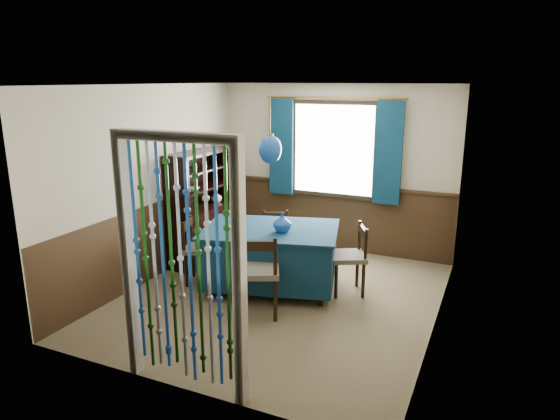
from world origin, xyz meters
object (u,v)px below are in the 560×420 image
at_px(chair_right, 350,257).
at_px(chair_near, 257,273).
at_px(pendant_lamp, 270,149).
at_px(vase_table, 282,223).
at_px(chair_far, 276,239).
at_px(vase_sideboard, 216,196).
at_px(sideboard, 202,222).
at_px(chair_left, 199,249).
at_px(dining_table, 271,254).
at_px(bowl_shelf, 193,189).

bearing_deg(chair_right, chair_near, 116.12).
distance_m(pendant_lamp, vase_table, 0.89).
distance_m(chair_far, vase_table, 0.93).
distance_m(chair_near, vase_table, 0.77).
xyz_separation_m(vase_table, vase_sideboard, (-1.48, 0.93, -0.00)).
distance_m(chair_near, sideboard, 2.00).
distance_m(chair_near, chair_left, 1.23).
bearing_deg(chair_left, chair_near, 46.11).
bearing_deg(vase_table, vase_sideboard, 147.90).
height_order(chair_far, pendant_lamp, pendant_lamp).
distance_m(dining_table, chair_left, 0.94).
distance_m(chair_right, bowl_shelf, 2.32).
distance_m(dining_table, pendant_lamp, 1.31).
relative_size(chair_left, bowl_shelf, 4.16).
bearing_deg(sideboard, chair_near, -38.32).
xyz_separation_m(chair_right, vase_sideboard, (-2.22, 0.57, 0.43)).
relative_size(chair_far, sideboard, 0.51).
xyz_separation_m(chair_right, pendant_lamp, (-0.93, -0.29, 1.30)).
bearing_deg(sideboard, chair_right, -4.95).
xyz_separation_m(sideboard, bowl_shelf, (0.06, -0.30, 0.55)).
xyz_separation_m(chair_right, bowl_shelf, (-2.22, -0.04, 0.65)).
bearing_deg(chair_near, dining_table, 78.96).
bearing_deg(pendant_lamp, chair_far, 109.23).
relative_size(chair_far, bowl_shelf, 3.95).
bearing_deg(bowl_shelf, vase_table, -12.38).
distance_m(bowl_shelf, vase_sideboard, 0.64).
height_order(chair_near, chair_right, chair_near).
distance_m(chair_far, pendant_lamp, 1.48).
height_order(dining_table, bowl_shelf, bowl_shelf).
relative_size(chair_right, sideboard, 0.54).
bearing_deg(chair_left, dining_table, 83.96).
height_order(chair_far, chair_left, chair_left).
xyz_separation_m(chair_far, chair_left, (-0.71, -0.82, 0.02)).
distance_m(dining_table, sideboard, 1.46).
bearing_deg(vase_sideboard, bowl_shelf, -90.00).
distance_m(chair_near, pendant_lamp, 1.46).
distance_m(chair_far, sideboard, 1.14).
bearing_deg(chair_left, pendant_lamp, 83.96).
relative_size(chair_right, pendant_lamp, 0.95).
bearing_deg(pendant_lamp, vase_table, -20.73).
bearing_deg(vase_sideboard, dining_table, -33.58).
xyz_separation_m(vase_table, bowl_shelf, (-1.48, 0.32, 0.22)).
distance_m(dining_table, vase_table, 0.48).
bearing_deg(vase_sideboard, chair_left, -70.85).
distance_m(chair_left, vase_sideboard, 1.20).
height_order(chair_right, bowl_shelf, bowl_shelf).
xyz_separation_m(chair_far, sideboard, (-1.13, -0.07, 0.13)).
bearing_deg(vase_table, chair_right, 25.72).
height_order(sideboard, bowl_shelf, sideboard).
xyz_separation_m(bowl_shelf, vase_sideboard, (0.00, 0.60, -0.23)).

